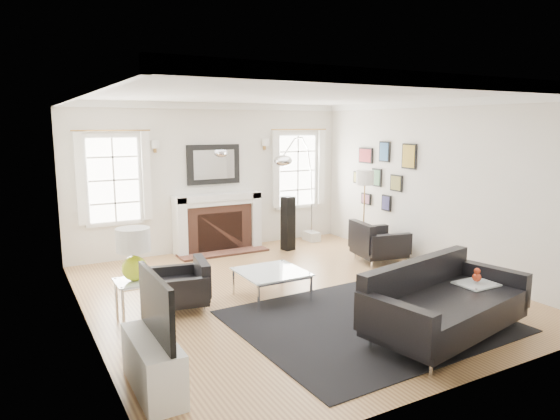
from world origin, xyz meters
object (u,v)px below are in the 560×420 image
fireplace (218,223)px  armchair_right (376,243)px  armchair_left (183,287)px  arc_floor_lamp (299,188)px  sofa (441,304)px  gourd_lamp (134,251)px  coffee_table (271,273)px

fireplace → armchair_right: size_ratio=1.69×
armchair_right → fireplace: bearing=135.9°
armchair_left → armchair_right: (3.70, 0.56, 0.04)m
armchair_right → arc_floor_lamp: bearing=119.4°
fireplace → arc_floor_lamp: (1.37, -0.70, 0.68)m
sofa → arc_floor_lamp: bearing=81.6°
arc_floor_lamp → gourd_lamp: bearing=-150.0°
fireplace → coffee_table: size_ratio=1.93×
armchair_left → arc_floor_lamp: arc_floor_lamp is taller
sofa → coffee_table: size_ratio=2.55×
armchair_right → coffee_table: 2.61m
coffee_table → arc_floor_lamp: (1.73, 2.14, 0.86)m
coffee_table → arc_floor_lamp: arc_floor_lamp is taller
fireplace → coffee_table: fireplace is taller
sofa → armchair_right: (1.39, 2.81, -0.04)m
armchair_left → arc_floor_lamp: size_ratio=0.40×
armchair_left → arc_floor_lamp: (2.93, 1.93, 0.92)m
coffee_table → sofa: bearing=-61.5°
sofa → coffee_table: sofa is taller
armchair_left → gourd_lamp: size_ratio=1.37×
fireplace → sofa: fireplace is taller
sofa → coffee_table: 2.32m
sofa → coffee_table: (-1.11, 2.04, -0.01)m
sofa → gourd_lamp: 3.67m
armchair_left → gourd_lamp: 0.89m
arc_floor_lamp → fireplace: bearing=152.8°
fireplace → armchair_right: fireplace is taller
arc_floor_lamp → coffee_table: bearing=-128.9°
sofa → gourd_lamp: (-2.95, 2.12, 0.52)m
coffee_table → arc_floor_lamp: 2.88m
sofa → armchair_right: 3.14m
arc_floor_lamp → armchair_left: bearing=-146.6°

